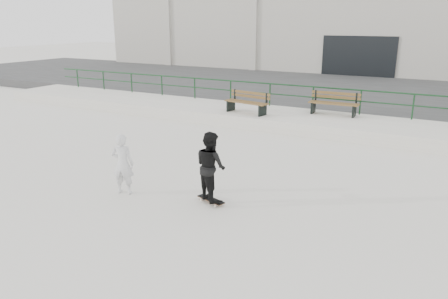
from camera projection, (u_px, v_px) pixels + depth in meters
The scene contains 10 objects.
ground at pixel (130, 205), 10.39m from camera, with size 120.00×120.00×0.00m, color beige.
ledge at pixel (279, 119), 18.31m from camera, with size 30.00×3.00×0.50m, color beige.
parking_strip at pixel (333, 91), 25.46m from camera, with size 60.00×14.00×0.50m, color #363636.
railing at pixel (291, 91), 19.12m from camera, with size 28.00×0.06×1.03m.
commercial_building at pixel (383, 16), 35.99m from camera, with size 44.20×16.33×8.00m.
bench_left at pixel (247, 102), 18.12m from camera, with size 2.01×0.88×0.90m.
bench_right at pixel (334, 104), 17.81m from camera, with size 2.02×0.65×0.93m.
skateboard at pixel (211, 200), 10.52m from camera, with size 0.80×0.43×0.09m.
standing_skater at pixel (211, 166), 10.27m from camera, with size 0.81×0.63×1.67m, color black.
seated_skater at pixel (123, 164), 10.90m from camera, with size 0.57×0.37×1.56m, color silver.
Camera 1 is at (6.57, -7.33, 4.23)m, focal length 35.00 mm.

